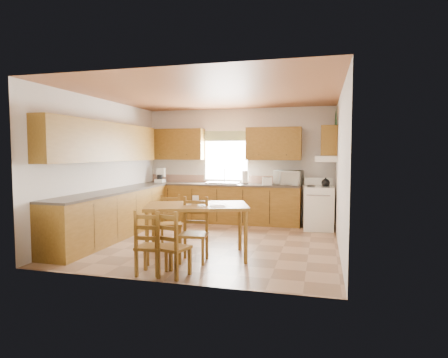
% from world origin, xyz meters
% --- Properties ---
extents(floor, '(4.50, 4.50, 0.00)m').
position_xyz_m(floor, '(0.00, 0.00, 0.00)').
color(floor, '#89694E').
rests_on(floor, ground).
extents(ceiling, '(4.50, 4.50, 0.00)m').
position_xyz_m(ceiling, '(0.00, 0.00, 2.70)').
color(ceiling, '#9D5F38').
rests_on(ceiling, floor).
extents(wall_left, '(4.50, 4.50, 0.00)m').
position_xyz_m(wall_left, '(-2.25, 0.00, 1.35)').
color(wall_left, silver).
rests_on(wall_left, floor).
extents(wall_right, '(4.50, 4.50, 0.00)m').
position_xyz_m(wall_right, '(2.25, 0.00, 1.35)').
color(wall_right, silver).
rests_on(wall_right, floor).
extents(wall_back, '(4.50, 4.50, 0.00)m').
position_xyz_m(wall_back, '(0.00, 2.25, 1.35)').
color(wall_back, silver).
rests_on(wall_back, floor).
extents(wall_front, '(4.50, 4.50, 0.00)m').
position_xyz_m(wall_front, '(0.00, -2.25, 1.35)').
color(wall_front, silver).
rests_on(wall_front, floor).
extents(lower_cab_back, '(3.75, 0.60, 0.88)m').
position_xyz_m(lower_cab_back, '(-0.38, 1.95, 0.44)').
color(lower_cab_back, brown).
rests_on(lower_cab_back, floor).
extents(lower_cab_left, '(0.60, 3.60, 0.88)m').
position_xyz_m(lower_cab_left, '(-1.95, -0.15, 0.44)').
color(lower_cab_left, brown).
rests_on(lower_cab_left, floor).
extents(counter_back, '(3.75, 0.63, 0.04)m').
position_xyz_m(counter_back, '(-0.38, 1.95, 0.90)').
color(counter_back, '#453C34').
rests_on(counter_back, lower_cab_back).
extents(counter_left, '(0.63, 3.60, 0.04)m').
position_xyz_m(counter_left, '(-1.95, -0.15, 0.90)').
color(counter_left, '#453C34').
rests_on(counter_left, lower_cab_left).
extents(backsplash, '(3.75, 0.01, 0.18)m').
position_xyz_m(backsplash, '(-0.38, 2.24, 1.01)').
color(backsplash, '#A27B66').
rests_on(backsplash, counter_back).
extents(upper_cab_back_left, '(1.41, 0.33, 0.75)m').
position_xyz_m(upper_cab_back_left, '(-1.55, 2.08, 1.85)').
color(upper_cab_back_left, brown).
rests_on(upper_cab_back_left, wall_back).
extents(upper_cab_back_right, '(1.25, 0.33, 0.75)m').
position_xyz_m(upper_cab_back_right, '(0.86, 2.08, 1.85)').
color(upper_cab_back_right, brown).
rests_on(upper_cab_back_right, wall_back).
extents(upper_cab_left, '(0.33, 3.60, 0.75)m').
position_xyz_m(upper_cab_left, '(-2.08, -0.15, 1.85)').
color(upper_cab_left, brown).
rests_on(upper_cab_left, wall_left).
extents(upper_cab_stove, '(0.33, 0.62, 0.62)m').
position_xyz_m(upper_cab_stove, '(2.08, 1.65, 1.90)').
color(upper_cab_stove, brown).
rests_on(upper_cab_stove, wall_right).
extents(range_hood, '(0.44, 0.62, 0.12)m').
position_xyz_m(range_hood, '(2.03, 1.65, 1.52)').
color(range_hood, white).
rests_on(range_hood, wall_right).
extents(window_frame, '(1.13, 0.02, 1.18)m').
position_xyz_m(window_frame, '(-0.30, 2.22, 1.55)').
color(window_frame, white).
rests_on(window_frame, wall_back).
extents(window_pane, '(1.05, 0.01, 1.10)m').
position_xyz_m(window_pane, '(-0.30, 2.21, 1.55)').
color(window_pane, white).
rests_on(window_pane, wall_back).
extents(window_valance, '(1.19, 0.01, 0.24)m').
position_xyz_m(window_valance, '(-0.30, 2.19, 2.05)').
color(window_valance, '#3B5B2E').
rests_on(window_valance, wall_back).
extents(sink_basin, '(0.75, 0.45, 0.04)m').
position_xyz_m(sink_basin, '(-0.30, 1.95, 0.94)').
color(sink_basin, silver).
rests_on(sink_basin, counter_back).
extents(pine_decal_a, '(0.22, 0.22, 0.36)m').
position_xyz_m(pine_decal_a, '(2.21, 1.33, 2.38)').
color(pine_decal_a, '#13371D').
rests_on(pine_decal_a, wall_right).
extents(pine_decal_b, '(0.22, 0.22, 0.36)m').
position_xyz_m(pine_decal_b, '(2.21, 1.65, 2.42)').
color(pine_decal_b, '#13371D').
rests_on(pine_decal_b, wall_right).
extents(pine_decal_c, '(0.22, 0.22, 0.36)m').
position_xyz_m(pine_decal_c, '(2.21, 1.97, 2.38)').
color(pine_decal_c, '#13371D').
rests_on(pine_decal_c, wall_right).
extents(stove, '(0.66, 0.68, 0.91)m').
position_xyz_m(stove, '(1.88, 1.66, 0.45)').
color(stove, white).
rests_on(stove, floor).
extents(coffeemaker, '(0.27, 0.30, 0.35)m').
position_xyz_m(coffeemaker, '(-1.92, 1.96, 1.10)').
color(coffeemaker, white).
rests_on(coffeemaker, counter_back).
extents(paper_towel, '(0.17, 0.17, 0.31)m').
position_xyz_m(paper_towel, '(0.21, 1.97, 1.08)').
color(paper_towel, white).
rests_on(paper_towel, counter_back).
extents(toaster, '(0.23, 0.18, 0.17)m').
position_xyz_m(toaster, '(0.75, 1.85, 1.01)').
color(toaster, white).
rests_on(toaster, counter_back).
extents(microwave, '(0.62, 0.49, 0.33)m').
position_xyz_m(microwave, '(1.22, 1.93, 1.09)').
color(microwave, white).
rests_on(microwave, counter_back).
extents(dining_table, '(1.77, 1.35, 0.84)m').
position_xyz_m(dining_table, '(0.06, -1.05, 0.42)').
color(dining_table, brown).
rests_on(dining_table, floor).
extents(chair_near_left, '(0.45, 0.44, 0.89)m').
position_xyz_m(chair_near_left, '(0.05, -1.98, 0.45)').
color(chair_near_left, brown).
rests_on(chair_near_left, floor).
extents(chair_near_right, '(0.39, 0.37, 0.88)m').
position_xyz_m(chair_near_right, '(-0.26, -1.99, 0.44)').
color(chair_near_right, brown).
rests_on(chair_near_right, floor).
extents(chair_far_left, '(0.49, 0.48, 0.89)m').
position_xyz_m(chair_far_left, '(-0.63, -0.44, 0.44)').
color(chair_far_left, brown).
rests_on(chair_far_left, floor).
extents(chair_far_right, '(0.45, 0.43, 0.96)m').
position_xyz_m(chair_far_right, '(0.09, -1.29, 0.48)').
color(chair_far_right, brown).
rests_on(chair_far_right, floor).
extents(table_paper, '(0.31, 0.36, 0.00)m').
position_xyz_m(table_paper, '(0.44, -1.17, 0.84)').
color(table_paper, white).
rests_on(table_paper, dining_table).
extents(table_card, '(0.10, 0.03, 0.13)m').
position_xyz_m(table_card, '(0.01, -0.97, 0.90)').
color(table_card, white).
rests_on(table_card, dining_table).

